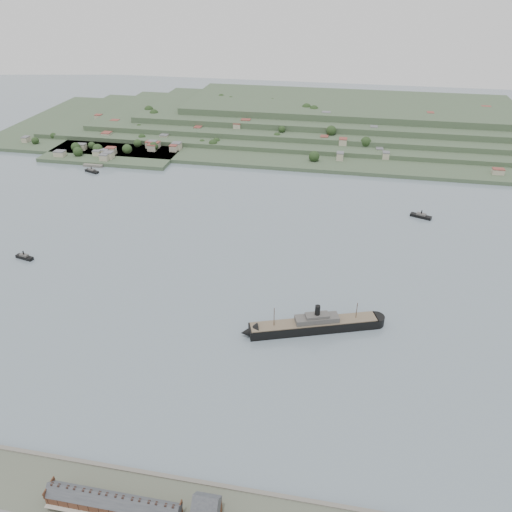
% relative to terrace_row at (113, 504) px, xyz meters
% --- Properties ---
extents(ground, '(1400.00, 1400.00, 0.00)m').
position_rel_terrace_row_xyz_m(ground, '(10.00, 168.02, -6.84)').
color(ground, slate).
rests_on(ground, ground).
extents(terrace_row, '(55.60, 9.80, 11.07)m').
position_rel_terrace_row_xyz_m(terrace_row, '(0.00, 0.00, 0.00)').
color(terrace_row, '#472819').
rests_on(terrace_row, ground).
extents(gabled_building, '(10.40, 10.18, 14.09)m').
position_rel_terrace_row_xyz_m(gabled_building, '(37.50, 4.02, 1.34)').
color(gabled_building, '#472819').
rests_on(gabled_building, ground).
extents(far_peninsula, '(760.00, 309.00, 30.00)m').
position_rel_terrace_row_xyz_m(far_peninsula, '(37.91, 561.12, 5.04)').
color(far_peninsula, '#374A31').
rests_on(far_peninsula, ground).
extents(steamship, '(86.50, 37.98, 21.49)m').
position_rel_terrace_row_xyz_m(steamship, '(66.39, 132.57, -2.87)').
color(steamship, black).
rests_on(steamship, ground).
extents(tugboat, '(15.22, 7.09, 6.62)m').
position_rel_terrace_row_xyz_m(tugboat, '(-154.36, 177.57, -5.23)').
color(tugboat, black).
rests_on(tugboat, ground).
extents(ferry_west, '(17.61, 10.46, 6.39)m').
position_rel_terrace_row_xyz_m(ferry_west, '(-188.66, 355.31, -5.30)').
color(ferry_west, black).
rests_on(ferry_west, ground).
extents(ferry_east, '(18.80, 11.42, 6.83)m').
position_rel_terrace_row_xyz_m(ferry_east, '(147.37, 307.32, -5.20)').
color(ferry_east, black).
rests_on(ferry_east, ground).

